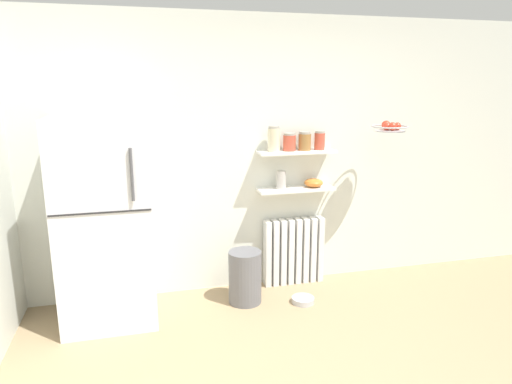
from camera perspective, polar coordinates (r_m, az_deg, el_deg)
name	(u,v)px	position (r m, az deg, el deg)	size (l,w,h in m)	color
ground_plane	(317,368)	(3.52, 7.58, -20.99)	(7.04, 7.04, 0.00)	#9E8460
back_wall	(261,155)	(4.43, 0.61, 4.59)	(7.04, 0.10, 2.60)	silver
refrigerator	(106,222)	(3.99, -18.26, -3.52)	(0.75, 0.74, 1.73)	silver
radiator	(294,251)	(4.64, 4.73, -7.36)	(0.61, 0.12, 0.67)	white
wall_shelf_lower	(296,189)	(4.43, 5.02, 0.35)	(0.75, 0.22, 0.03)	white
wall_shelf_upper	(297,152)	(4.36, 5.12, 5.01)	(0.75, 0.22, 0.03)	white
storage_jar_0	(274,139)	(4.27, 2.25, 6.63)	(0.11, 0.11, 0.24)	beige
storage_jar_1	(289,142)	(4.32, 4.19, 6.22)	(0.12, 0.12, 0.17)	#C64C38
storage_jar_2	(305,141)	(4.37, 6.09, 6.32)	(0.12, 0.12, 0.18)	olive
storage_jar_3	(320,140)	(4.43, 7.94, 6.38)	(0.10, 0.10, 0.18)	#C64C38
vase	(281,180)	(4.36, 3.15, 1.52)	(0.09, 0.09, 0.18)	#B2ADA8
shelf_bowl	(314,183)	(4.48, 7.21, 1.14)	(0.18, 0.18, 0.08)	orange
trash_bin	(245,277)	(4.27, -1.38, -10.54)	(0.30, 0.30, 0.49)	slate
pet_food_bowl	(303,300)	(4.37, 5.88, -13.25)	(0.21, 0.21, 0.05)	#B7B7BC
hanging_fruit_basket	(390,127)	(4.47, 16.38, 7.79)	(0.34, 0.34, 0.09)	#B2B2B7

